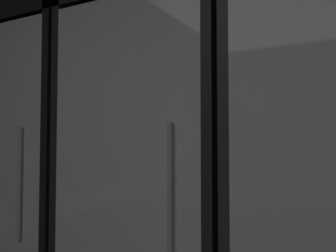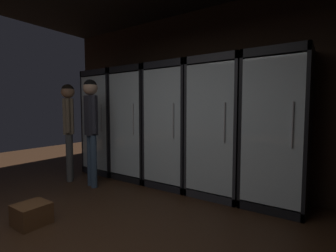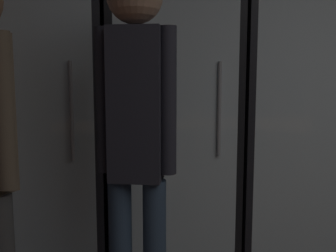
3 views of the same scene
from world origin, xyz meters
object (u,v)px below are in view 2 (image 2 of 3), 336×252
at_px(shopper_near, 91,118).
at_px(shopper_far, 69,121).
at_px(cooler_center, 174,126).
at_px(wine_crate_floor, 32,214).
at_px(cooler_left, 138,125).
at_px(cooler_far_left, 108,123).
at_px(cooler_right, 219,129).
at_px(cooler_far_right, 276,132).

distance_m(shopper_near, shopper_far, 0.60).
distance_m(cooler_center, wine_crate_floor, 2.23).
xyz_separation_m(cooler_center, wine_crate_floor, (-0.52, -2.00, -0.84)).
distance_m(cooler_left, shopper_far, 1.17).
distance_m(cooler_left, wine_crate_floor, 2.19).
bearing_deg(cooler_left, wine_crate_floor, -82.94).
height_order(cooler_far_left, shopper_near, cooler_far_left).
relative_size(cooler_far_left, cooler_left, 1.00).
relative_size(cooler_left, shopper_near, 1.15).
distance_m(cooler_left, cooler_right, 1.53).
distance_m(cooler_center, cooler_far_right, 1.53).
bearing_deg(cooler_far_left, shopper_far, -96.52).
bearing_deg(cooler_right, cooler_far_right, 0.06).
bearing_deg(cooler_far_left, cooler_far_right, 0.01).
bearing_deg(wine_crate_floor, cooler_center, 75.49).
relative_size(cooler_center, cooler_far_right, 1.00).
relative_size(cooler_center, shopper_far, 1.18).
height_order(cooler_left, cooler_center, same).
xyz_separation_m(cooler_center, cooler_far_right, (1.53, 0.00, -0.00)).
bearing_deg(cooler_left, shopper_far, -137.11).
bearing_deg(cooler_far_left, cooler_left, -0.01).
bearing_deg(cooler_far_right, wine_crate_floor, -135.66).
bearing_deg(cooler_far_left, cooler_right, -0.01).
height_order(cooler_center, wine_crate_floor, cooler_center).
relative_size(cooler_far_left, wine_crate_floor, 6.11).
height_order(cooler_right, shopper_far, cooler_right).
distance_m(cooler_center, cooler_right, 0.77).
bearing_deg(cooler_right, cooler_center, -179.96).
height_order(cooler_far_left, wine_crate_floor, cooler_far_left).
bearing_deg(shopper_near, cooler_left, 71.94).
relative_size(cooler_far_right, shopper_near, 1.15).
xyz_separation_m(cooler_right, shopper_far, (-2.39, -0.80, 0.08)).
distance_m(cooler_left, cooler_center, 0.77).
bearing_deg(shopper_near, cooler_far_left, 122.22).
bearing_deg(wine_crate_floor, cooler_far_left, 116.86).
bearing_deg(cooler_center, shopper_far, -153.89).
height_order(shopper_near, wine_crate_floor, shopper_near).
xyz_separation_m(cooler_left, shopper_near, (-0.26, -0.80, 0.14)).
bearing_deg(cooler_center, cooler_far_right, 0.05).
distance_m(cooler_far_left, cooler_left, 0.77).
relative_size(shopper_near, wine_crate_floor, 5.31).
distance_m(shopper_far, wine_crate_floor, 1.88).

